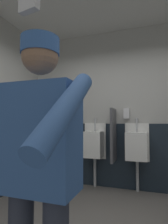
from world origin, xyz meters
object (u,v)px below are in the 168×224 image
urinal_left (93,144)px  person (38,158)px  soap_dispenser (127,114)px  urinal_middle (137,146)px

urinal_left → person: size_ratio=0.75×
soap_dispenser → urinal_left: bearing=-168.3°
urinal_left → person: person is taller
urinal_left → urinal_middle: (0.75, 0.00, 0.00)m
urinal_middle → soap_dispenser: size_ratio=6.89×
urinal_middle → person: person is taller
urinal_middle → urinal_left: bearing=180.0°
urinal_middle → person: (-0.38, -2.36, 0.18)m
urinal_left → person: 2.39m
person → soap_dispenser: bearing=85.3°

